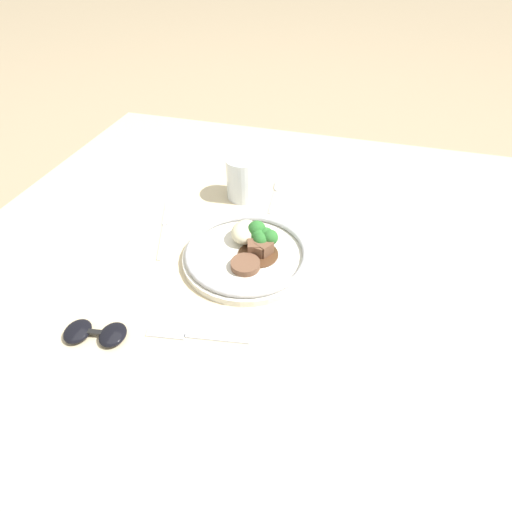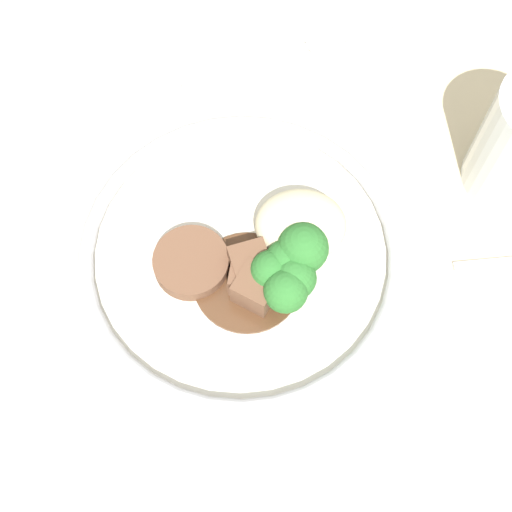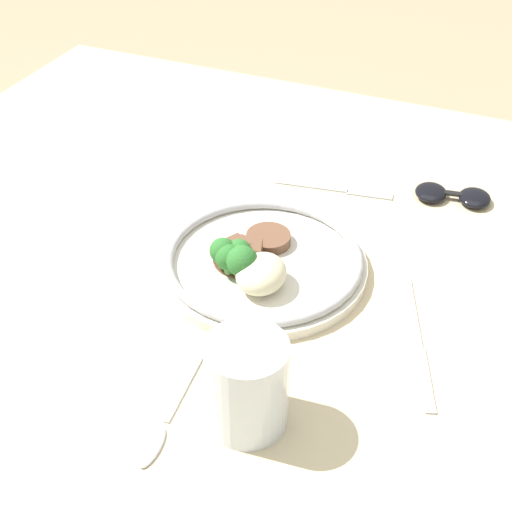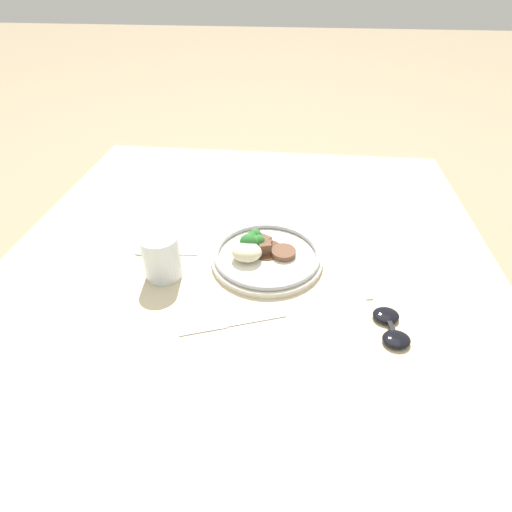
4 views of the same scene
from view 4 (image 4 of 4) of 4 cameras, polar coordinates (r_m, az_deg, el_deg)
ground_plane at (r=1.00m, az=-1.11°, el=-1.94°), size 8.00×8.00×0.00m
dining_table at (r=0.99m, az=-1.12°, el=-1.08°), size 1.20×1.29×0.04m
plate at (r=0.95m, az=1.23°, el=0.26°), size 0.27×0.27×0.07m
juice_glass at (r=0.92m, az=-13.28°, el=-0.40°), size 0.08×0.08×0.10m
fork at (r=0.94m, az=14.78°, el=-2.96°), size 0.04×0.18×0.00m
knife at (r=0.81m, az=-3.80°, el=-9.83°), size 0.21×0.08×0.00m
spoon at (r=1.01m, az=-14.44°, el=0.32°), size 0.16×0.03×0.01m
sunglasses at (r=0.84m, az=18.72°, el=-9.58°), size 0.07×0.12×0.02m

